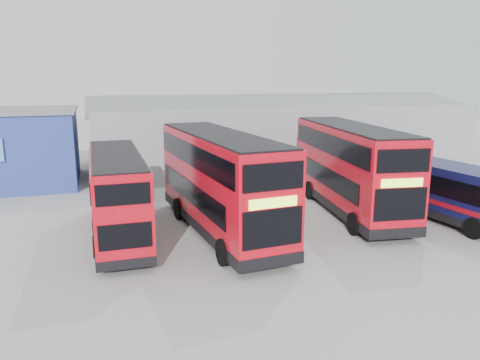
# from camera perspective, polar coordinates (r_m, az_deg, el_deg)

# --- Properties ---
(ground_plane) EXTENTS (120.00, 120.00, 0.00)m
(ground_plane) POSITION_cam_1_polar(r_m,az_deg,el_deg) (19.54, 4.10, -9.49)
(ground_plane) COLOR gray
(ground_plane) RESTS_ON ground
(maintenance_shed) EXTENTS (30.50, 12.00, 5.89)m
(maintenance_shed) POSITION_cam_1_polar(r_m,az_deg,el_deg) (39.93, 4.46, 5.73)
(maintenance_shed) COLOR gray
(maintenance_shed) RESTS_ON ground
(double_decker_left) EXTENTS (2.42, 9.34, 3.94)m
(double_decker_left) POSITION_cam_1_polar(r_m,az_deg,el_deg) (22.09, -14.68, -1.92)
(double_decker_left) COLOR red
(double_decker_left) RESTS_ON ground
(double_decker_centre) EXTENTS (3.69, 11.43, 4.76)m
(double_decker_centre) POSITION_cam_1_polar(r_m,az_deg,el_deg) (21.98, -2.44, -0.49)
(double_decker_centre) COLOR red
(double_decker_centre) RESTS_ON ground
(double_decker_right) EXTENTS (4.15, 11.46, 4.75)m
(double_decker_right) POSITION_cam_1_polar(r_m,az_deg,el_deg) (26.14, 13.24, 1.28)
(double_decker_right) COLOR red
(double_decker_right) RESTS_ON ground
(single_decker_blue) EXTENTS (3.70, 10.92, 2.90)m
(single_decker_blue) POSITION_cam_1_polar(r_m,az_deg,el_deg) (26.55, 23.51, -1.30)
(single_decker_blue) COLOR #0D143B
(single_decker_blue) RESTS_ON ground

